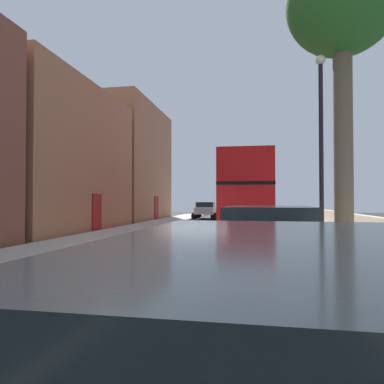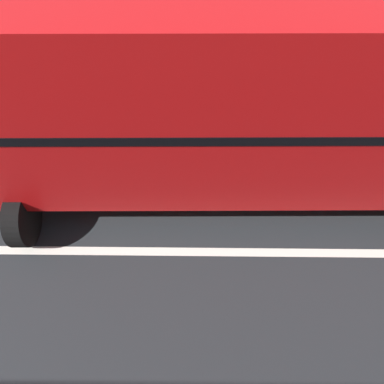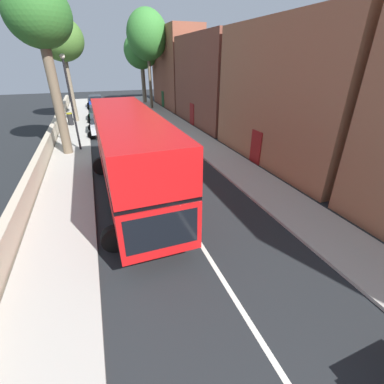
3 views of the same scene
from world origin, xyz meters
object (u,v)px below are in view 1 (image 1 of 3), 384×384
Objects in this scene: double_decker_bus at (247,190)px; lamppost_right at (321,136)px; parked_car_silver_left_1 at (206,209)px; parked_car_silver_right_2 at (269,240)px; street_tree_right_1 at (342,9)px.

double_decker_bus is 9.38m from lamppost_right.
double_decker_bus is at bearing -71.68° from parked_car_silver_left_1.
parked_car_silver_right_2 is 9.27m from street_tree_right_1.
parked_car_silver_right_2 is at bearing -86.62° from double_decker_bus.
lamppost_right is (1.80, 4.63, 2.88)m from parked_car_silver_right_2.
parked_car_silver_left_1 is at bearing 100.80° from parked_car_silver_right_2.
lamppost_right is at bearing -73.71° from double_decker_bus.
parked_car_silver_right_2 is 0.46× the size of street_tree_right_1.
lamppost_right is at bearing -144.38° from street_tree_right_1.
parked_car_silver_left_1 is at bearing 109.89° from street_tree_right_1.
parked_car_silver_left_1 is 0.43× the size of street_tree_right_1.
lamppost_right is at bearing -72.51° from parked_car_silver_left_1.
lamppost_right is (6.80, -21.57, 2.89)m from parked_car_silver_left_1.
street_tree_right_1 reaches higher than lamppost_right.
parked_car_silver_left_1 is 0.94× the size of parked_car_silver_right_2.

